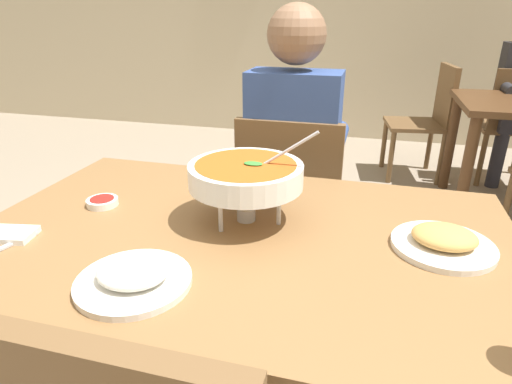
{
  "coord_description": "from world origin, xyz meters",
  "views": [
    {
      "loc": [
        0.29,
        -0.93,
        1.28
      ],
      "look_at": [
        0.0,
        0.15,
        0.81
      ],
      "focal_mm": 30.17,
      "sensor_mm": 36.0,
      "label": 1
    }
  ],
  "objects_px": {
    "chair_diner_main": "(291,205)",
    "chair_bg_right": "(428,116)",
    "curry_bowl": "(246,176)",
    "rice_plate": "(133,276)",
    "dining_table_main": "(241,266)",
    "diner_main": "(294,150)",
    "appetizer_plate": "(444,241)",
    "sauce_dish": "(102,202)"
  },
  "relations": [
    {
      "from": "diner_main",
      "to": "chair_bg_right",
      "type": "bearing_deg",
      "value": 69.22
    },
    {
      "from": "dining_table_main",
      "to": "rice_plate",
      "type": "bearing_deg",
      "value": -117.56
    },
    {
      "from": "dining_table_main",
      "to": "diner_main",
      "type": "relative_size",
      "value": 1.05
    },
    {
      "from": "curry_bowl",
      "to": "sauce_dish",
      "type": "distance_m",
      "value": 0.45
    },
    {
      "from": "dining_table_main",
      "to": "curry_bowl",
      "type": "distance_m",
      "value": 0.24
    },
    {
      "from": "chair_diner_main",
      "to": "appetizer_plate",
      "type": "bearing_deg",
      "value": -54.18
    },
    {
      "from": "diner_main",
      "to": "appetizer_plate",
      "type": "distance_m",
      "value": 0.87
    },
    {
      "from": "sauce_dish",
      "to": "appetizer_plate",
      "type": "bearing_deg",
      "value": -0.29
    },
    {
      "from": "diner_main",
      "to": "rice_plate",
      "type": "bearing_deg",
      "value": -98.0
    },
    {
      "from": "chair_diner_main",
      "to": "diner_main",
      "type": "relative_size",
      "value": 0.69
    },
    {
      "from": "chair_diner_main",
      "to": "chair_bg_right",
      "type": "bearing_deg",
      "value": 69.53
    },
    {
      "from": "curry_bowl",
      "to": "appetizer_plate",
      "type": "height_order",
      "value": "curry_bowl"
    },
    {
      "from": "sauce_dish",
      "to": "diner_main",
      "type": "bearing_deg",
      "value": 58.28
    },
    {
      "from": "chair_diner_main",
      "to": "diner_main",
      "type": "distance_m",
      "value": 0.24
    },
    {
      "from": "appetizer_plate",
      "to": "chair_bg_right",
      "type": "distance_m",
      "value": 2.67
    },
    {
      "from": "sauce_dish",
      "to": "chair_bg_right",
      "type": "height_order",
      "value": "chair_bg_right"
    },
    {
      "from": "chair_diner_main",
      "to": "chair_bg_right",
      "type": "distance_m",
      "value": 2.09
    },
    {
      "from": "chair_diner_main",
      "to": "chair_bg_right",
      "type": "xyz_separation_m",
      "value": [
        0.73,
        1.96,
        0.0
      ]
    },
    {
      "from": "appetizer_plate",
      "to": "sauce_dish",
      "type": "relative_size",
      "value": 2.67
    },
    {
      "from": "rice_plate",
      "to": "sauce_dish",
      "type": "distance_m",
      "value": 0.44
    },
    {
      "from": "sauce_dish",
      "to": "chair_diner_main",
      "type": "bearing_deg",
      "value": 57.05
    },
    {
      "from": "chair_bg_right",
      "to": "sauce_dish",
      "type": "bearing_deg",
      "value": -113.92
    },
    {
      "from": "dining_table_main",
      "to": "curry_bowl",
      "type": "relative_size",
      "value": 4.16
    },
    {
      "from": "sauce_dish",
      "to": "chair_bg_right",
      "type": "xyz_separation_m",
      "value": [
        1.17,
        2.64,
        -0.26
      ]
    },
    {
      "from": "curry_bowl",
      "to": "rice_plate",
      "type": "relative_size",
      "value": 1.39
    },
    {
      "from": "rice_plate",
      "to": "chair_bg_right",
      "type": "height_order",
      "value": "chair_bg_right"
    },
    {
      "from": "chair_diner_main",
      "to": "chair_bg_right",
      "type": "relative_size",
      "value": 1.0
    },
    {
      "from": "dining_table_main",
      "to": "appetizer_plate",
      "type": "xyz_separation_m",
      "value": [
        0.49,
        0.05,
        0.12
      ]
    },
    {
      "from": "dining_table_main",
      "to": "appetizer_plate",
      "type": "height_order",
      "value": "appetizer_plate"
    },
    {
      "from": "diner_main",
      "to": "sauce_dish",
      "type": "bearing_deg",
      "value": -121.72
    },
    {
      "from": "rice_plate",
      "to": "sauce_dish",
      "type": "relative_size",
      "value": 2.67
    },
    {
      "from": "dining_table_main",
      "to": "chair_diner_main",
      "type": "relative_size",
      "value": 1.53
    },
    {
      "from": "dining_table_main",
      "to": "chair_bg_right",
      "type": "bearing_deg",
      "value": 74.76
    },
    {
      "from": "appetizer_plate",
      "to": "chair_bg_right",
      "type": "relative_size",
      "value": 0.27
    },
    {
      "from": "rice_plate",
      "to": "chair_diner_main",
      "type": "bearing_deg",
      "value": 81.74
    },
    {
      "from": "curry_bowl",
      "to": "chair_bg_right",
      "type": "relative_size",
      "value": 0.37
    },
    {
      "from": "rice_plate",
      "to": "appetizer_plate",
      "type": "height_order",
      "value": "same"
    },
    {
      "from": "diner_main",
      "to": "curry_bowl",
      "type": "distance_m",
      "value": 0.7
    },
    {
      "from": "curry_bowl",
      "to": "sauce_dish",
      "type": "bearing_deg",
      "value": -177.52
    },
    {
      "from": "rice_plate",
      "to": "appetizer_plate",
      "type": "bearing_deg",
      "value": 27.07
    },
    {
      "from": "diner_main",
      "to": "dining_table_main",
      "type": "bearing_deg",
      "value": -90.0
    },
    {
      "from": "diner_main",
      "to": "rice_plate",
      "type": "relative_size",
      "value": 5.46
    }
  ]
}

